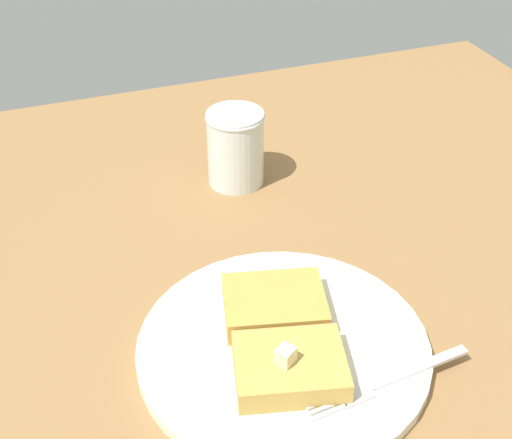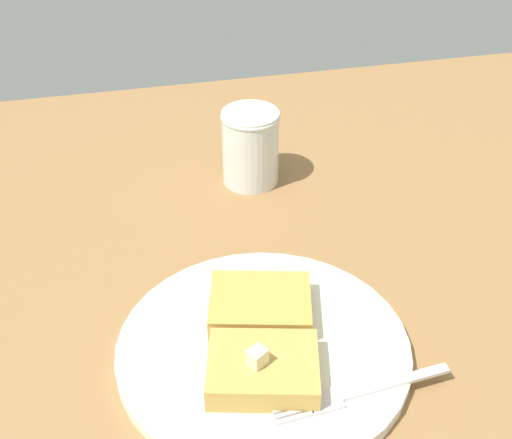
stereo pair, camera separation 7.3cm
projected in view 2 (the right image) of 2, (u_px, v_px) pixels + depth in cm
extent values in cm
cube|color=olive|center=(267.00, 358.00, 65.67)|extent=(113.14, 113.14, 2.86)
cylinder|color=silver|center=(263.00, 350.00, 63.71)|extent=(26.27, 26.27, 1.25)
torus|color=#2E3632|center=(263.00, 348.00, 63.58)|extent=(26.27, 26.27, 0.80)
cube|color=tan|center=(263.00, 369.00, 59.50)|extent=(9.28, 10.73, 2.32)
cube|color=gold|center=(264.00, 305.00, 65.82)|extent=(9.28, 10.73, 2.32)
cube|color=beige|center=(257.00, 357.00, 58.06)|extent=(1.94, 1.98, 1.49)
cube|color=silver|center=(395.00, 382.00, 59.65)|extent=(1.91, 10.04, 0.36)
cube|color=silver|center=(324.00, 401.00, 58.00)|extent=(2.47, 3.01, 0.36)
cube|color=silver|center=(294.00, 419.00, 56.59)|extent=(0.64, 3.22, 0.36)
cube|color=silver|center=(291.00, 413.00, 57.02)|extent=(0.64, 3.22, 0.36)
cube|color=silver|center=(289.00, 408.00, 57.44)|extent=(0.64, 3.22, 0.36)
cube|color=silver|center=(286.00, 403.00, 57.86)|extent=(0.64, 3.22, 0.36)
cylinder|color=#5B270E|center=(251.00, 153.00, 85.31)|extent=(6.23, 6.23, 7.69)
cylinder|color=silver|center=(251.00, 147.00, 84.86)|extent=(6.77, 6.77, 9.22)
torus|color=silver|center=(250.00, 116.00, 82.41)|extent=(7.00, 7.00, 0.50)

